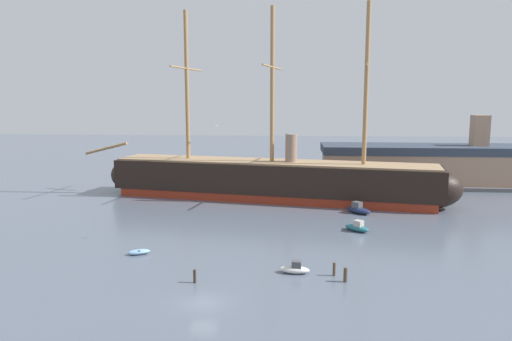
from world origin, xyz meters
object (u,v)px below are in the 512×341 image
Objects in this scene: mooring_piling_nearest at (195,276)px; seagull_in_flight at (216,126)px; tall_ship at (272,179)px; mooring_piling_left_pair at (345,275)px; dinghy_distant_centre at (271,181)px; dockside_warehouse_right at (437,165)px; motorboat_mid_right at (357,227)px; motorboat_alongside_stern at (358,209)px; mooring_piling_right_pair at (334,269)px; dinghy_far_left at (127,185)px; motorboat_foreground_right at (295,269)px; dinghy_foreground_left at (139,252)px; motorboat_far_right at (397,192)px.

seagull_in_flight is at bearing 89.85° from mooring_piling_nearest.
mooring_piling_left_pair is at bearing -76.86° from tall_ship.
dockside_warehouse_right reaches higher than dinghy_distant_centre.
motorboat_mid_right reaches higher than mooring_piling_nearest.
motorboat_alongside_stern reaches higher than dinghy_distant_centre.
dinghy_far_left is at bearing 129.32° from mooring_piling_right_pair.
motorboat_foreground_right is 57.65m from dinghy_distant_centre.
seagull_in_flight is (-6.15, -27.32, 11.61)m from tall_ship.
mooring_piling_right_pair is at bearing -12.92° from dinghy_foreground_left.
motorboat_far_right is 4.33× the size of seagull_in_flight.
tall_ship is 41.58m from mooring_piling_left_pair.
tall_ship reaches higher than dockside_warehouse_right.
motorboat_alongside_stern is at bearing -61.49° from dinghy_distant_centre.
dinghy_foreground_left is at bearing 135.78° from mooring_piling_nearest.
mooring_piling_right_pair reaches higher than dinghy_distant_centre.
motorboat_alongside_stern is (1.63, 10.86, 0.10)m from motorboat_mid_right.
motorboat_mid_right is at bearing 78.96° from mooring_piling_left_pair.
motorboat_mid_right is (9.04, 17.33, 0.08)m from motorboat_foreground_right.
mooring_piling_right_pair is at bearing 11.99° from mooring_piling_nearest.
tall_ship reaches higher than motorboat_alongside_stern.
tall_ship is 15.91× the size of motorboat_far_right.
motorboat_alongside_stern is (10.67, 28.19, 0.18)m from motorboat_foreground_right.
tall_ship is 1.36× the size of dockside_warehouse_right.
motorboat_alongside_stern is 50.53m from dinghy_far_left.
motorboat_far_right is at bearing -4.09° from dinghy_far_left.
motorboat_mid_right is at bearing -98.52° from motorboat_alongside_stern.
dinghy_foreground_left is 0.92× the size of dinghy_far_left.
mooring_piling_right_pair reaches higher than dinghy_far_left.
dinghy_far_left is at bearing 126.48° from motorboat_foreground_right.
dinghy_far_left is 31.83m from dinghy_distant_centre.
dinghy_distant_centre is at bearing 118.51° from motorboat_alongside_stern.
mooring_piling_right_pair is at bearing -80.74° from dinghy_distant_centre.
dinghy_distant_centre is 1.44× the size of mooring_piling_nearest.
motorboat_foreground_right is 2.37× the size of mooring_piling_right_pair.
dinghy_foreground_left is 0.64× the size of motorboat_alongside_stern.
motorboat_mid_right is 0.86× the size of motorboat_alongside_stern.
mooring_piling_left_pair is at bearing -108.21° from motorboat_far_right.
motorboat_alongside_stern is at bearing 81.48° from motorboat_mid_right.
mooring_piling_nearest is (-30.88, -47.82, 0.08)m from motorboat_far_right.
seagull_in_flight reaches higher than dockside_warehouse_right.
dinghy_foreground_left is 1.45× the size of dinghy_distant_centre.
motorboat_far_right is (11.47, 26.92, 0.06)m from motorboat_mid_right.
motorboat_foreground_right is at bearing -114.87° from motorboat_far_right.
mooring_piling_left_pair is 1.97m from mooring_piling_right_pair.
tall_ship is 19.55m from dinghy_distant_centre.
dinghy_far_left is 0.69× the size of motorboat_far_right.
dinghy_far_left is at bearing 110.98° from dinghy_foreground_left.
mooring_piling_right_pair is (-1.02, 1.68, -0.04)m from mooring_piling_left_pair.
dinghy_distant_centre is at bearing 152.89° from motorboat_far_right.
dinghy_distant_centre is (-15.88, 29.23, -0.45)m from motorboat_alongside_stern.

